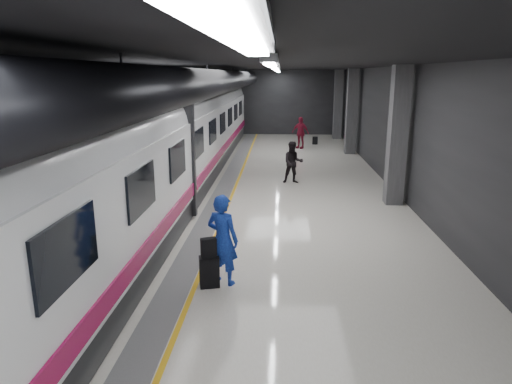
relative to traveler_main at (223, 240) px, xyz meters
name	(u,v)px	position (x,y,z in m)	size (l,w,h in m)	color
ground	(254,219)	(0.39, 4.31, -0.95)	(40.00, 40.00, 0.00)	silver
platform_hall	(246,97)	(0.10, 5.27, 2.59)	(10.02, 40.02, 4.51)	black
train	(143,150)	(-2.86, 4.31, 1.12)	(3.05, 38.00, 4.05)	black
traveler_main	(223,240)	(0.00, 0.00, 0.00)	(0.69, 0.45, 1.90)	blue
suitcase_main	(209,272)	(-0.26, -0.19, -0.63)	(0.40, 0.25, 0.65)	black
shoulder_bag	(209,248)	(-0.26, -0.20, -0.10)	(0.30, 0.16, 0.40)	black
traveler_far_a	(293,162)	(1.66, 9.09, -0.12)	(0.81, 0.63, 1.66)	black
traveler_far_b	(300,133)	(2.30, 17.95, -0.04)	(1.07, 0.45, 1.82)	maroon
suitcase_far	(315,140)	(3.29, 19.55, -0.71)	(0.32, 0.21, 0.47)	black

